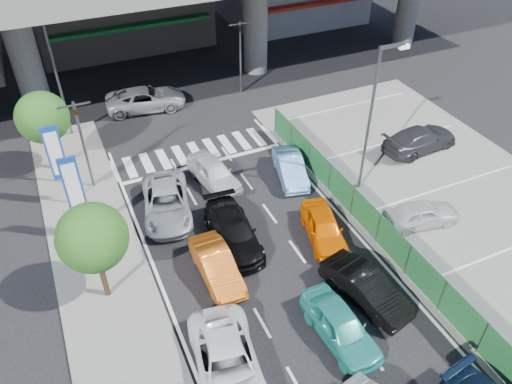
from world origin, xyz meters
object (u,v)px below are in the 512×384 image
hatch_black_mid_right (366,288)px  wagon_silver_front_left (166,202)px  traffic_light_left (78,124)px  traffic_light_right (240,39)px  sedan_white_front_mid (214,173)px  parked_sedan_white (421,214)px  traffic_cone (373,216)px  street_lamp_left (57,63)px  tree_far (42,118)px  sedan_black_mid (233,231)px  taxi_orange_right (324,228)px  street_lamp_right (374,109)px  signboard_far (56,156)px  taxi_teal_mid (340,326)px  parked_sedan_dgrey (420,139)px  crossing_wagon_silver (146,99)px  taxi_orange_left (216,265)px  tree_near (93,238)px  signboard_near (74,188)px  kei_truck_front_right (290,168)px  sedan_white_mid_left (228,364)px

hatch_black_mid_right → wagon_silver_front_left: (-6.00, 8.85, 0.00)m
traffic_light_left → traffic_light_right: size_ratio=1.00×
sedan_white_front_mid → parked_sedan_white: 10.95m
traffic_light_left → traffic_cone: bearing=-35.6°
street_lamp_left → tree_far: (-1.47, -3.50, -1.38)m
tree_far → sedan_black_mid: size_ratio=1.01×
sedan_black_mid → taxi_orange_right: bearing=-16.0°
street_lamp_right → signboard_far: 15.69m
traffic_light_right → hatch_black_mid_right: (-2.64, -19.63, -3.25)m
taxi_teal_mid → wagon_silver_front_left: bearing=108.9°
traffic_light_left → parked_sedan_dgrey: size_ratio=1.06×
crossing_wagon_silver → traffic_cone: size_ratio=7.44×
street_lamp_left → signboard_far: 7.32m
taxi_orange_right → taxi_orange_left: bearing=-164.1°
traffic_light_right → street_lamp_right: (1.67, -13.00, 0.83)m
tree_near → sedan_black_mid: (6.12, 0.83, -2.70)m
street_lamp_right → signboard_near: street_lamp_right is taller
traffic_light_right → tree_far: size_ratio=1.08×
sedan_black_mid → wagon_silver_front_left: same height
tree_far → kei_truck_front_right: (11.79, -6.12, -2.75)m
signboard_far → crossing_wagon_silver: 10.76m
taxi_teal_mid → sedan_white_front_mid: same height
parked_sedan_white → traffic_cone: 2.29m
signboard_near → hatch_black_mid_right: bearing=-40.6°
parked_sedan_white → signboard_far: bearing=70.0°
tree_near → taxi_orange_right: bearing=-3.7°
traffic_light_right → sedan_white_front_mid: size_ratio=1.28×
tree_near → traffic_light_left: bearing=84.3°
signboard_near → wagon_silver_front_left: (4.06, 0.22, -2.37)m
tree_far → sedan_black_mid: bearing=-54.4°
street_lamp_right → parked_sedan_white: (0.82, -3.79, -4.07)m
traffic_light_left → sedan_black_mid: size_ratio=1.09×
traffic_light_left → tree_near: (-0.80, -8.00, -0.55)m
street_lamp_left → sedan_white_front_mid: (6.26, -8.38, -4.08)m
traffic_cone → tree_near: bearing=176.8°
street_lamp_right → crossing_wagon_silver: street_lamp_right is taller
tree_near → hatch_black_mid_right: bearing=-25.2°
sedan_black_mid → sedan_white_front_mid: (0.82, 4.80, 0.00)m
traffic_light_right → signboard_far: (-13.10, -8.01, -0.87)m
taxi_teal_mid → traffic_light_left: bearing=114.2°
taxi_orange_left → parked_sedan_white: 10.39m
signboard_far → parked_sedan_white: (15.59, -8.78, -2.37)m
sedan_white_front_mid → signboard_near: bearing=-177.0°
street_lamp_left → signboard_far: bearing=-100.3°
street_lamp_left → tree_far: street_lamp_left is taller
crossing_wagon_silver → taxi_teal_mid: bearing=-164.9°
sedan_white_mid_left → hatch_black_mid_right: 6.63m
sedan_white_mid_left → hatch_black_mid_right: size_ratio=1.19×
crossing_wagon_silver → tree_near: bearing=169.0°
parked_sedan_dgrey → traffic_cone: parked_sedan_dgrey is taller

